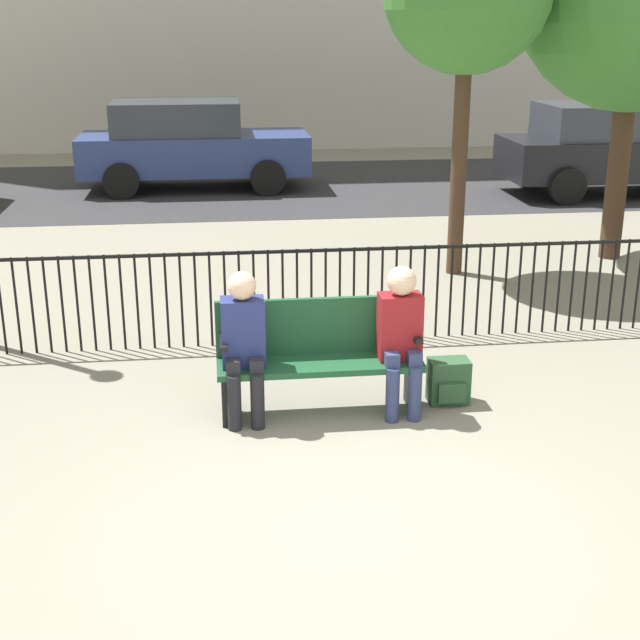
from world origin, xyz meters
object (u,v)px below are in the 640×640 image
(backpack, at_px, (449,382))
(parked_car_1, at_px, (616,148))
(seated_person_0, at_px, (243,338))
(park_bench, at_px, (319,353))
(seated_person_1, at_px, (401,331))
(parked_car_0, at_px, (190,144))

(backpack, bearing_deg, parked_car_1, 58.56)
(seated_person_0, distance_m, parked_car_1, 11.35)
(park_bench, xyz_separation_m, seated_person_1, (0.64, -0.13, 0.20))
(seated_person_1, distance_m, parked_car_1, 10.62)
(seated_person_0, distance_m, seated_person_1, 1.25)
(backpack, bearing_deg, seated_person_0, -175.53)
(seated_person_0, xyz_separation_m, backpack, (1.70, 0.13, -0.51))
(seated_person_1, bearing_deg, backpack, 16.46)
(backpack, height_order, parked_car_1, parked_car_1)
(park_bench, xyz_separation_m, parked_car_1, (6.45, 8.77, 0.35))
(park_bench, relative_size, seated_person_1, 1.35)
(parked_car_1, bearing_deg, park_bench, -126.33)
(seated_person_1, bearing_deg, seated_person_0, -179.99)
(seated_person_0, xyz_separation_m, parked_car_1, (7.05, 8.90, 0.15))
(parked_car_0, height_order, parked_car_1, same)
(park_bench, distance_m, backpack, 1.13)
(seated_person_1, relative_size, parked_car_1, 0.29)
(seated_person_0, height_order, seated_person_1, same)
(seated_person_0, distance_m, parked_car_0, 10.37)
(seated_person_1, bearing_deg, parked_car_0, 100.06)
(backpack, xyz_separation_m, parked_car_0, (-2.28, 10.22, 0.66))
(park_bench, relative_size, parked_car_1, 0.39)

